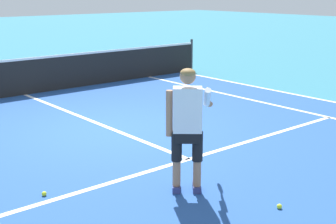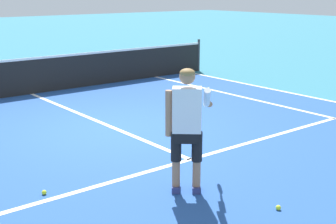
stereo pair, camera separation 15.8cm
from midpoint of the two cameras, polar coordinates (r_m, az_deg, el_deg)
ground_plane at (r=9.50m, az=-7.06°, el=-2.11°), size 80.00×80.00×0.00m
court_inner_surface at (r=8.80m, az=-3.92°, el=-3.37°), size 10.98×10.52×0.00m
line_service at (r=7.81m, az=1.90°, el=-5.68°), size 8.23×0.10×0.01m
line_centre_service at (r=10.30m, az=-10.02°, el=-0.88°), size 0.10×6.40×0.01m
line_singles_right at (r=11.60m, az=12.74°, el=0.71°), size 0.10×10.12×0.01m
line_doubles_right at (r=12.70m, az=16.54°, el=1.65°), size 0.10×10.12×0.01m
tennis_net at (r=13.02m, az=-17.22°, el=4.12°), size 11.96×0.08×1.07m
tennis_player at (r=6.33m, az=1.68°, el=-1.17°), size 1.13×0.79×1.71m
tennis_ball_near_feet at (r=6.72m, az=-15.28°, el=-9.42°), size 0.07×0.07×0.07m
tennis_ball_by_baseline at (r=6.28m, az=12.49°, el=-10.98°), size 0.07×0.07×0.07m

